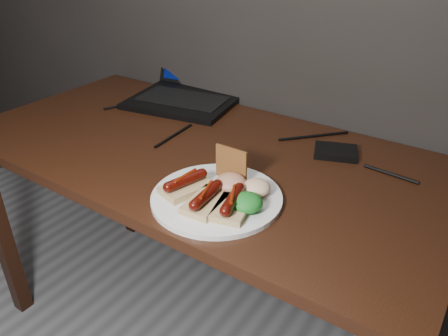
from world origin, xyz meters
TOP-DOWN VIEW (x-y plane):
  - desk at (0.00, 1.38)m, footprint 1.40×0.70m
  - laptop at (-0.26, 1.69)m, footprint 0.41×0.43m
  - hard_drive at (0.34, 1.56)m, footprint 0.14×0.12m
  - desk_cables at (0.04, 1.52)m, footprint 1.01×0.41m
  - plate at (0.20, 1.19)m, footprint 0.34×0.34m
  - bread_sausage_left at (0.13, 1.17)m, footprint 0.10×0.13m
  - bread_sausage_center at (0.20, 1.15)m, footprint 0.08×0.12m
  - bread_sausage_right at (0.26, 1.16)m, footprint 0.10×0.13m
  - crispbread at (0.19, 1.27)m, footprint 0.09×0.01m
  - salad_greens at (0.29, 1.18)m, footprint 0.07×0.07m
  - salsa_mound at (0.21, 1.23)m, footprint 0.07×0.07m
  - coleslaw_mound at (0.27, 1.25)m, footprint 0.06×0.06m

SIDE VIEW (x-z plane):
  - desk at x=0.00m, z-range 0.29..1.04m
  - desk_cables at x=0.04m, z-range 0.75..0.76m
  - plate at x=0.20m, z-range 0.75..0.76m
  - hard_drive at x=0.34m, z-range 0.75..0.77m
  - bread_sausage_left at x=0.13m, z-range 0.76..0.80m
  - bread_sausage_center at x=0.20m, z-range 0.76..0.80m
  - bread_sausage_right at x=0.26m, z-range 0.76..0.80m
  - coleslaw_mound at x=0.27m, z-range 0.76..0.80m
  - salad_greens at x=0.29m, z-range 0.76..0.80m
  - salsa_mound at x=0.21m, z-range 0.76..0.80m
  - laptop at x=-0.26m, z-range 0.68..0.92m
  - crispbread at x=0.19m, z-range 0.76..0.85m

